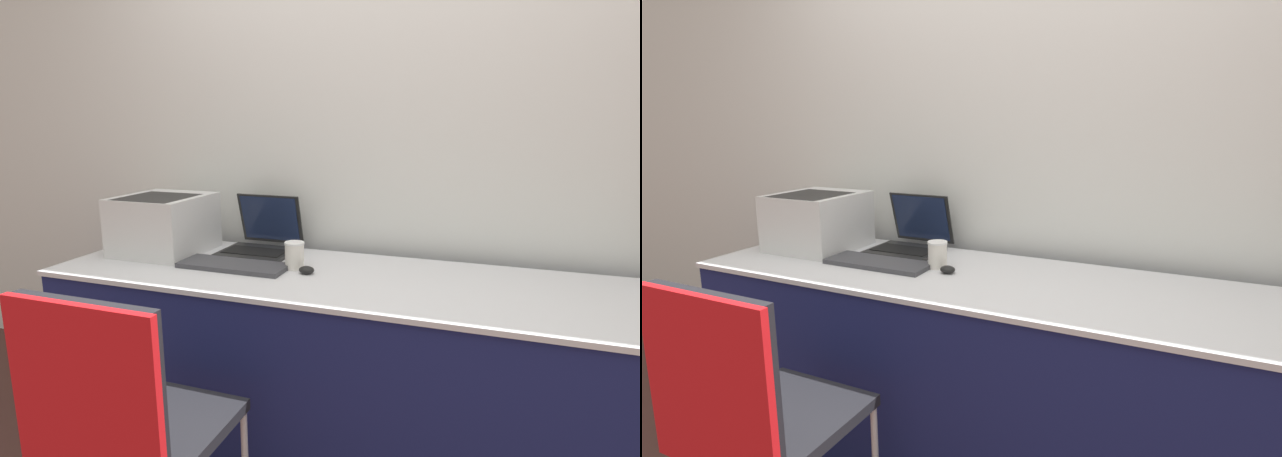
% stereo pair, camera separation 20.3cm
% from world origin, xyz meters
% --- Properties ---
extents(wall_back, '(8.00, 0.05, 2.60)m').
position_xyz_m(wall_back, '(0.00, 0.82, 1.30)').
color(wall_back, silver).
rests_on(wall_back, ground_plane).
extents(table, '(2.53, 0.72, 0.78)m').
position_xyz_m(table, '(0.00, 0.35, 0.39)').
color(table, '#191E51').
rests_on(table, ground_plane).
extents(printer, '(0.38, 0.40, 0.27)m').
position_xyz_m(printer, '(-0.95, 0.43, 0.92)').
color(printer, silver).
rests_on(printer, table).
extents(laptop_left, '(0.32, 0.33, 0.26)m').
position_xyz_m(laptop_left, '(-0.52, 0.59, 0.84)').
color(laptop_left, black).
rests_on(laptop_left, table).
extents(external_keyboard, '(0.47, 0.17, 0.02)m').
position_xyz_m(external_keyboard, '(-0.52, 0.31, 0.79)').
color(external_keyboard, '#3D3D42').
rests_on(external_keyboard, table).
extents(coffee_cup, '(0.08, 0.08, 0.11)m').
position_xyz_m(coffee_cup, '(-0.27, 0.38, 0.84)').
color(coffee_cup, white).
rests_on(coffee_cup, table).
extents(mouse, '(0.06, 0.05, 0.03)m').
position_xyz_m(mouse, '(-0.20, 0.33, 0.80)').
color(mouse, black).
rests_on(mouse, table).
extents(chair, '(0.47, 0.49, 0.95)m').
position_xyz_m(chair, '(-0.46, -0.49, 0.58)').
color(chair, black).
rests_on(chair, ground_plane).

